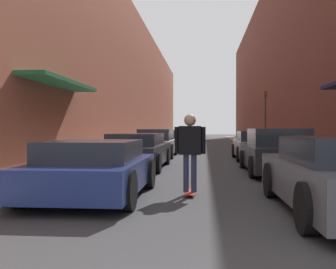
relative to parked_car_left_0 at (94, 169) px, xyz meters
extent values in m
plane|color=#38383A|center=(2.27, 18.12, -0.58)|extent=(132.79, 132.79, 0.00)
cube|color=#A3A099|center=(-1.96, 24.15, -0.52)|extent=(1.80, 60.36, 0.12)
cube|color=#A3A099|center=(6.50, 24.15, -0.52)|extent=(1.80, 60.36, 0.12)
cube|color=brown|center=(-4.86, 24.15, 4.63)|extent=(4.00, 60.36, 10.41)
cube|color=#1E6038|center=(-2.46, 4.54, 2.32)|extent=(1.00, 4.80, 0.12)
cube|color=brown|center=(9.40, 24.15, 6.25)|extent=(4.00, 60.36, 13.66)
cube|color=navy|center=(0.00, 0.05, -0.10)|extent=(2.00, 3.99, 0.56)
cube|color=#232833|center=(0.00, -0.15, 0.38)|extent=(1.74, 2.08, 0.40)
cylinder|color=black|center=(-0.95, 1.27, -0.23)|extent=(0.18, 0.71, 0.71)
cylinder|color=black|center=(0.95, 1.27, -0.23)|extent=(0.18, 0.71, 0.71)
cylinder|color=black|center=(-0.95, -1.18, -0.23)|extent=(0.18, 0.71, 0.71)
cylinder|color=black|center=(0.95, -1.18, -0.23)|extent=(0.18, 0.71, 0.71)
cube|color=#232326|center=(-0.11, 5.63, -0.08)|extent=(1.90, 4.80, 0.64)
cube|color=#232833|center=(-0.11, 5.39, 0.45)|extent=(1.65, 2.51, 0.41)
cylinder|color=black|center=(-1.01, 7.11, -0.25)|extent=(0.18, 0.67, 0.67)
cylinder|color=black|center=(0.79, 7.11, -0.25)|extent=(0.18, 0.67, 0.67)
cylinder|color=black|center=(-1.01, 4.15, -0.25)|extent=(0.18, 0.67, 0.67)
cylinder|color=black|center=(0.79, 4.15, -0.25)|extent=(0.18, 0.67, 0.67)
cube|color=silver|center=(-0.12, 11.05, -0.07)|extent=(1.79, 4.41, 0.64)
cube|color=#232833|center=(-0.12, 10.83, 0.52)|extent=(1.55, 2.30, 0.54)
cylinder|color=black|center=(-0.97, 12.41, -0.23)|extent=(0.18, 0.70, 0.70)
cylinder|color=black|center=(0.72, 12.41, -0.23)|extent=(0.18, 0.70, 0.70)
cylinder|color=black|center=(-0.97, 9.69, -0.23)|extent=(0.18, 0.70, 0.70)
cylinder|color=black|center=(0.72, 9.69, -0.23)|extent=(0.18, 0.70, 0.70)
cube|color=#515459|center=(0.06, 16.57, -0.07)|extent=(1.86, 4.10, 0.67)
cube|color=#232833|center=(0.06, 16.37, 0.50)|extent=(1.64, 2.13, 0.45)
cylinder|color=black|center=(-0.85, 17.84, -0.25)|extent=(0.18, 0.65, 0.65)
cylinder|color=black|center=(0.97, 17.84, -0.25)|extent=(0.18, 0.65, 0.65)
cylinder|color=black|center=(-0.85, 15.30, -0.25)|extent=(0.18, 0.65, 0.65)
cylinder|color=black|center=(0.97, 15.30, -0.25)|extent=(0.18, 0.65, 0.65)
cylinder|color=black|center=(3.56, 0.36, -0.23)|extent=(0.18, 0.70, 0.70)
cylinder|color=black|center=(3.56, -2.34, -0.23)|extent=(0.18, 0.70, 0.70)
cube|color=#232326|center=(4.47, 4.64, -0.06)|extent=(1.86, 4.38, 0.70)
cube|color=#232833|center=(4.47, 4.42, 0.55)|extent=(1.62, 2.29, 0.53)
cylinder|color=black|center=(3.59, 5.99, -0.27)|extent=(0.18, 0.63, 0.63)
cylinder|color=black|center=(5.36, 5.99, -0.27)|extent=(0.18, 0.63, 0.63)
cylinder|color=black|center=(3.59, 3.29, -0.27)|extent=(0.18, 0.63, 0.63)
cylinder|color=black|center=(5.36, 3.29, -0.27)|extent=(0.18, 0.63, 0.63)
cube|color=#B7B7BC|center=(4.62, 9.70, -0.07)|extent=(1.96, 4.16, 0.67)
cube|color=#232833|center=(4.62, 9.49, 0.48)|extent=(1.71, 2.17, 0.44)
cylinder|color=black|center=(3.67, 10.99, -0.26)|extent=(0.18, 0.65, 0.65)
cylinder|color=black|center=(5.56, 10.99, -0.26)|extent=(0.18, 0.65, 0.65)
cylinder|color=black|center=(3.67, 8.41, -0.26)|extent=(0.18, 0.65, 0.65)
cylinder|color=black|center=(5.56, 8.41, -0.26)|extent=(0.18, 0.65, 0.65)
cube|color=#B2231E|center=(1.93, 0.44, -0.52)|extent=(0.20, 0.78, 0.02)
cylinder|color=beige|center=(1.85, 0.69, -0.55)|extent=(0.03, 0.06, 0.06)
cylinder|color=beige|center=(2.00, 0.69, -0.55)|extent=(0.03, 0.06, 0.06)
cylinder|color=beige|center=(1.85, 0.19, -0.55)|extent=(0.03, 0.06, 0.06)
cylinder|color=beige|center=(2.00, 0.19, -0.55)|extent=(0.03, 0.06, 0.06)
cylinder|color=#2D3351|center=(1.84, 0.44, -0.12)|extent=(0.12, 0.12, 0.78)
cylinder|color=#2D3351|center=(2.01, 0.44, -0.12)|extent=(0.12, 0.12, 0.78)
cube|color=black|center=(1.93, 0.44, 0.57)|extent=(0.47, 0.21, 0.60)
sphere|color=tan|center=(1.93, 0.44, 1.00)|extent=(0.25, 0.25, 0.25)
cylinder|color=black|center=(1.65, 0.44, 0.57)|extent=(0.09, 0.09, 0.57)
cylinder|color=black|center=(2.20, 0.44, 0.57)|extent=(0.09, 0.09, 0.57)
cylinder|color=#2D2D2D|center=(6.59, 19.93, 1.51)|extent=(0.10, 0.10, 3.95)
cube|color=#332D0F|center=(6.59, 19.93, 3.26)|extent=(0.16, 0.16, 0.45)
sphere|color=red|center=(6.59, 19.84, 3.38)|extent=(0.11, 0.11, 0.11)
camera|label=1|loc=(2.22, -7.40, 0.82)|focal=40.00mm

